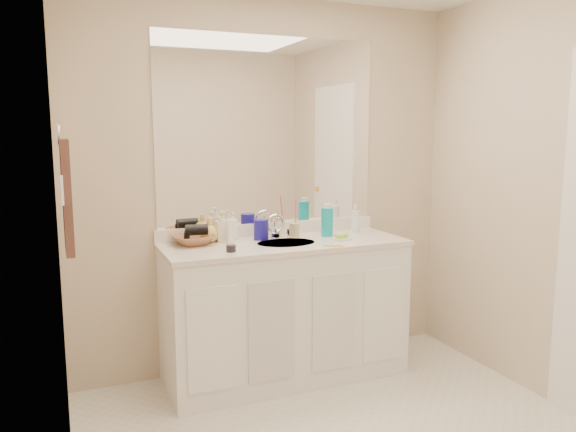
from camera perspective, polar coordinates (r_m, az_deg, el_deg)
The scene contains 26 objects.
wall_back at distance 3.69m, azimuth -1.95°, elevation 3.01°, with size 2.60×0.02×2.40m, color beige.
wall_left at distance 2.17m, azimuth -22.32°, elevation -1.69°, with size 0.02×2.60×2.40m, color beige.
vanity_cabinet at distance 3.61m, azimuth -0.31°, elevation -9.75°, with size 1.50×0.55×0.85m, color white.
countertop at distance 3.49m, azimuth -0.32°, elevation -2.89°, with size 1.52×0.57×0.03m, color silver.
backsplash at distance 3.72m, azimuth -1.84°, elevation -1.31°, with size 1.52×0.03×0.08m, color white.
sink_basin at distance 3.47m, azimuth -0.19°, elevation -2.90°, with size 0.37×0.37×0.02m, color #BCB1A5.
faucet at distance 3.62m, azimuth -1.28°, elevation -1.33°, with size 0.02×0.02×0.11m, color silver.
mirror at distance 3.67m, azimuth -1.94°, elevation 8.60°, with size 1.48×0.01×1.20m, color white.
blue_mug at distance 3.56m, azimuth -2.75°, elevation -1.38°, with size 0.09×0.09×0.13m, color #19148D.
tan_cup at distance 3.66m, azimuth 0.65°, elevation -1.41°, with size 0.07×0.07×0.09m, color #C7B18C.
toothbrush at distance 3.64m, azimuth 0.80°, elevation 0.24°, with size 0.01×0.01×0.20m, color #FF4395.
mouthwash_bottle at distance 3.68m, azimuth 3.99°, elevation -0.61°, with size 0.08×0.08×0.19m, color #0EA4B0.
clear_pump_bottle at distance 3.82m, azimuth 6.84°, elevation -0.57°, with size 0.06×0.06×0.15m, color white.
soap_dish at distance 3.57m, azimuth 5.44°, elevation -2.33°, with size 0.11×0.09×0.01m, color silver.
green_soap at distance 3.56m, azimuth 5.45°, elevation -2.05°, with size 0.07×0.05×0.02m, color #A4DB35.
orange_comb at distance 3.37m, azimuth 4.66°, elevation -3.03°, with size 0.12×0.03×0.01m, color #F0AC19.
dark_jar at distance 3.22m, azimuth -5.81°, elevation -3.30°, with size 0.06×0.06×0.04m, color black.
extra_white_bottle at distance 3.44m, azimuth -5.93°, elevation -1.61°, with size 0.05×0.05×0.15m, color white.
soap_bottle_white at distance 3.57m, azimuth -5.60°, elevation -1.02°, with size 0.07×0.07×0.17m, color white.
soap_bottle_cream at distance 3.52m, azimuth -6.66°, elevation -1.02°, with size 0.09×0.09×0.19m, color #F9EFCB.
soap_bottle_yellow at distance 3.50m, azimuth -7.99°, elevation -1.46°, with size 0.11×0.11×0.15m, color #E8C35A.
wicker_basket at distance 3.45m, azimuth -9.58°, elevation -2.39°, with size 0.25×0.25×0.06m, color brown.
hair_dryer at distance 3.44m, azimuth -9.29°, elevation -1.39°, with size 0.07×0.07×0.13m, color black.
towel_ring at distance 2.91m, azimuth -22.29°, elevation 7.73°, with size 0.11×0.11×0.01m, color silver.
hand_towel at distance 2.93m, azimuth -21.56°, elevation 1.89°, with size 0.04×0.32×0.55m, color #38221E.
switch_plate at distance 2.73m, azimuth -21.98°, elevation 2.46°, with size 0.01×0.09×0.13m, color white.
Camera 1 is at (-1.30, -2.14, 1.57)m, focal length 35.00 mm.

